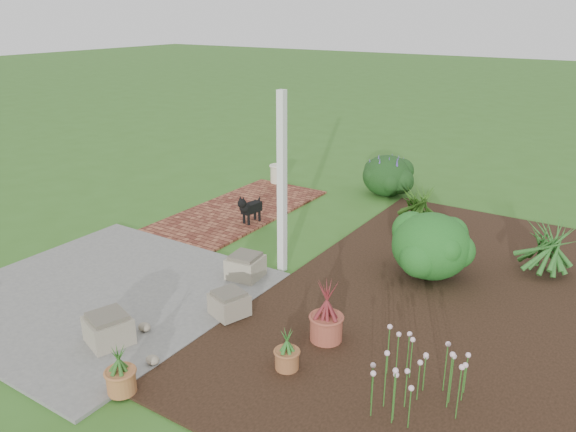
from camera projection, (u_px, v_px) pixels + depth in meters
The scene contains 18 objects.
ground at pixel (261, 268), 7.95m from camera, with size 80.00×80.00×0.00m, color #376820.
concrete_patio at pixel (102, 293), 7.21m from camera, with size 3.50×3.50×0.04m, color slate.
brick_path at pixel (241, 210), 10.19m from camera, with size 1.60×3.50×0.04m, color #5B271C.
garden_bed at pixel (445, 299), 7.06m from camera, with size 4.00×7.00×0.03m, color black.
veranda_post at pixel (282, 185), 7.44m from camera, with size 0.10×0.10×2.50m, color white.
stone_trough_near at pixel (109, 330), 6.06m from camera, with size 0.44×0.44×0.29m, color #736F59.
stone_trough_mid at pixel (229, 304), 6.62m from camera, with size 0.38×0.38×0.26m, color gray.
stone_trough_far at pixel (245, 267), 7.55m from camera, with size 0.42×0.42×0.28m, color gray.
black_dog at pixel (250, 207), 9.42m from camera, with size 0.21×0.54×0.47m.
cream_ceramic_urn at pixel (277, 174), 11.67m from camera, with size 0.28×0.28×0.37m, color beige.
evergreen_shrub at pixel (431, 244), 7.54m from camera, with size 1.05×1.05×0.89m, color #0F3D11.
agapanthus_clump_back at pixel (549, 242), 7.58m from camera, with size 1.02×1.02×0.92m, color #0F3616, non-canonical shape.
agapanthus_clump_front at pixel (418, 202), 9.25m from camera, with size 0.94×0.94×0.84m, color #14410C, non-canonical shape.
pink_flower_patch at pixel (419, 375), 5.09m from camera, with size 0.91×0.91×0.59m, color #113D0F, non-canonical shape.
terracotta_pot_bronze at pixel (326, 328), 6.13m from camera, with size 0.35×0.35×0.29m, color #994633.
terracotta_pot_small_left at pixel (287, 359), 5.65m from camera, with size 0.24×0.24×0.20m, color brown.
terracotta_pot_small_right at pixel (121, 381), 5.29m from camera, with size 0.27×0.27×0.23m, color #A36337.
purple_flowering_bush at pixel (387, 174), 10.99m from camera, with size 0.95×0.95×0.81m, color black.
Camera 1 is at (4.25, -5.83, 3.44)m, focal length 35.00 mm.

